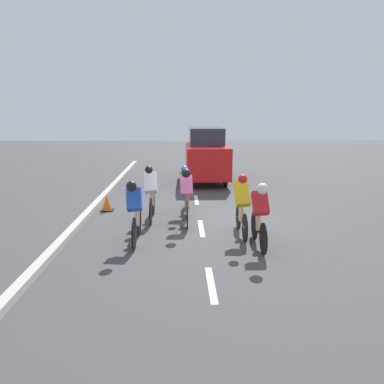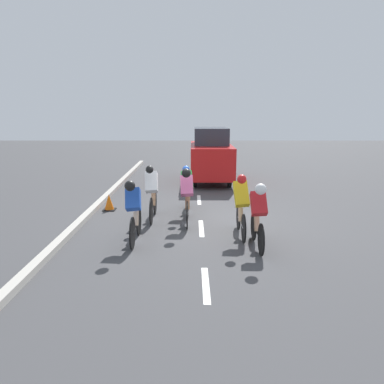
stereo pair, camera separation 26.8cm
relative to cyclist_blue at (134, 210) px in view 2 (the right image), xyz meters
name	(u,v)px [view 2 (the right image)]	position (x,y,z in m)	size (l,w,h in m)	color
ground_plane	(201,220)	(-1.54, -1.78, -0.77)	(60.00, 60.00, 0.00)	#424244
lane_stripe_near	(206,284)	(-1.54, 2.13, -0.77)	(0.12, 1.40, 0.01)	white
lane_stripe_mid	(201,228)	(-1.54, -1.07, -0.77)	(0.12, 1.40, 0.01)	white
lane_stripe_far	(199,200)	(-1.54, -4.27, -0.77)	(0.12, 1.40, 0.01)	white
curb	(76,226)	(1.66, -1.07, -0.70)	(0.20, 25.37, 0.14)	#B7B2A8
cyclist_blue	(134,210)	(0.00, 0.00, 0.00)	(0.37, 1.68, 1.48)	black
cyclist_yellow	(241,204)	(-2.45, -0.41, 0.03)	(0.37, 1.66, 1.54)	black
cyclist_green	(187,188)	(-1.17, -2.61, -0.03)	(0.38, 1.60, 1.43)	black
cyclist_white	(152,192)	(-0.21, -1.86, 0.02)	(0.36, 1.75, 1.54)	black
cyclist_pink	(187,195)	(-1.17, -1.44, 0.03)	(0.35, 1.67, 1.53)	black
cyclist_red	(258,213)	(-2.72, 0.37, 0.01)	(0.34, 1.64, 1.48)	black
support_car	(211,155)	(-2.10, -7.79, 0.35)	(1.70, 4.05, 2.27)	black
traffic_cone	(109,202)	(1.21, -2.90, -0.54)	(0.36, 0.36, 0.49)	black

